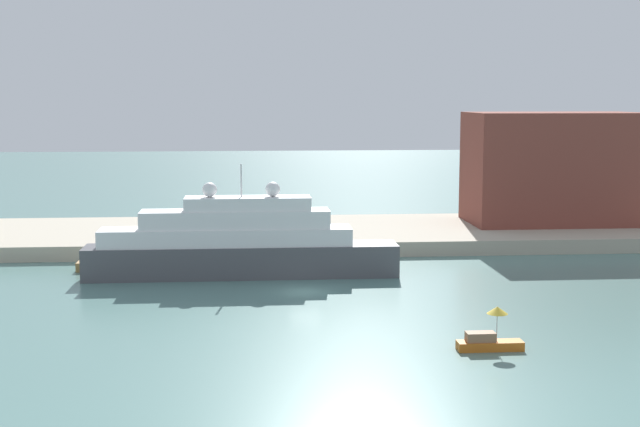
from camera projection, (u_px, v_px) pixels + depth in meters
ground at (305, 292)px, 76.34m from camera, size 400.00×400.00×0.00m
quay_dock at (290, 235)px, 102.97m from camera, size 110.00×22.13×1.59m
large_yacht at (238, 245)px, 82.57m from camera, size 29.45×4.12×10.68m
small_motorboat at (489, 337)px, 58.84m from camera, size 4.44×1.41×2.99m
work_barge at (109, 266)px, 85.84m from camera, size 6.04×1.87×0.89m
harbor_building at (553, 168)px, 106.56m from camera, size 20.50×11.20×13.43m
parked_car at (186, 234)px, 94.57m from camera, size 3.87×1.77×1.33m
person_figure at (237, 231)px, 95.05m from camera, size 0.36×0.36×1.76m
mooring_bollard at (321, 239)px, 92.96m from camera, size 0.39×0.39×0.63m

